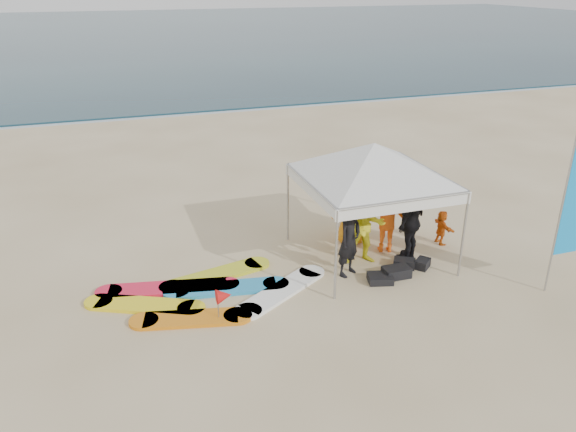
# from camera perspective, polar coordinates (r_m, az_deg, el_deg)

# --- Properties ---
(ground) EXTENTS (120.00, 120.00, 0.00)m
(ground) POSITION_cam_1_polar(r_m,az_deg,el_deg) (10.11, 2.37, -12.18)
(ground) COLOR beige
(ground) RESTS_ON ground
(ocean) EXTENTS (160.00, 84.00, 0.08)m
(ocean) POSITION_cam_1_polar(r_m,az_deg,el_deg) (67.97, -17.00, 17.42)
(ocean) COLOR #0C2633
(ocean) RESTS_ON ground
(shoreline_foam) EXTENTS (160.00, 1.20, 0.01)m
(shoreline_foam) POSITION_cam_1_polar(r_m,az_deg,el_deg) (26.69, -12.01, 10.10)
(shoreline_foam) COLOR silver
(shoreline_foam) RESTS_ON ground
(person_black_a) EXTENTS (0.72, 0.65, 1.66)m
(person_black_a) POSITION_cam_1_polar(r_m,az_deg,el_deg) (11.72, 6.24, -2.30)
(person_black_a) COLOR black
(person_black_a) RESTS_ON ground
(person_yellow) EXTENTS (0.97, 0.82, 1.75)m
(person_yellow) POSITION_cam_1_polar(r_m,az_deg,el_deg) (12.23, 7.89, -1.03)
(person_yellow) COLOR yellow
(person_yellow) RESTS_ON ground
(person_orange_a) EXTENTS (1.24, 0.96, 1.70)m
(person_orange_a) POSITION_cam_1_polar(r_m,az_deg,el_deg) (12.87, 10.03, -0.03)
(person_orange_a) COLOR #FD5D16
(person_orange_a) RESTS_ON ground
(person_black_b) EXTENTS (1.14, 1.00, 1.84)m
(person_black_b) POSITION_cam_1_polar(r_m,az_deg,el_deg) (12.53, 12.37, -0.52)
(person_black_b) COLOR black
(person_black_b) RESTS_ON ground
(person_orange_b) EXTENTS (0.98, 0.69, 1.90)m
(person_orange_b) POSITION_cam_1_polar(r_m,az_deg,el_deg) (13.13, 6.53, 1.14)
(person_orange_b) COLOR orange
(person_orange_b) RESTS_ON ground
(person_seated) EXTENTS (0.27, 0.78, 0.83)m
(person_seated) POSITION_cam_1_polar(r_m,az_deg,el_deg) (13.65, 15.34, -1.11)
(person_seated) COLOR #D55B12
(person_seated) RESTS_ON ground
(canopy_tent) EXTENTS (4.02, 4.02, 3.03)m
(canopy_tent) POSITION_cam_1_polar(r_m,az_deg,el_deg) (11.89, 8.79, 7.29)
(canopy_tent) COLOR #A5A5A8
(canopy_tent) RESTS_ON ground
(feather_flag) EXTENTS (0.60, 0.04, 3.54)m
(feather_flag) POSITION_cam_1_polar(r_m,az_deg,el_deg) (11.91, 27.19, 2.11)
(feather_flag) COLOR #A5A5A8
(feather_flag) RESTS_ON ground
(marker_pennant) EXTENTS (0.28, 0.28, 0.64)m
(marker_pennant) POSITION_cam_1_polar(r_m,az_deg,el_deg) (10.37, -6.52, -8.08)
(marker_pennant) COLOR #A5A5A8
(marker_pennant) RESTS_ON ground
(gear_pile) EXTENTS (1.67, 0.93, 0.22)m
(gear_pile) POSITION_cam_1_polar(r_m,az_deg,el_deg) (12.18, 11.12, -5.46)
(gear_pile) COLOR black
(gear_pile) RESTS_ON ground
(surfboard_spread) EXTENTS (4.60, 2.40, 0.07)m
(surfboard_spread) POSITION_cam_1_polar(r_m,az_deg,el_deg) (11.40, -8.40, -7.75)
(surfboard_spread) COLOR #EA1B3D
(surfboard_spread) RESTS_ON ground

